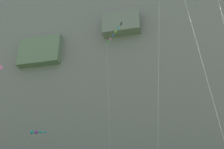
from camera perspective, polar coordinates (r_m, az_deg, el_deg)
cliff_face at (r=74.66m, az=4.47°, el=2.48°), size 180.00×33.39×78.11m
kite_banner_high_left at (r=35.17m, az=0.39°, el=6.99°), size 3.22×4.99×23.64m
kite_windsock_low_right at (r=45.94m, az=-16.56°, el=-12.20°), size 4.64×3.80×13.48m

